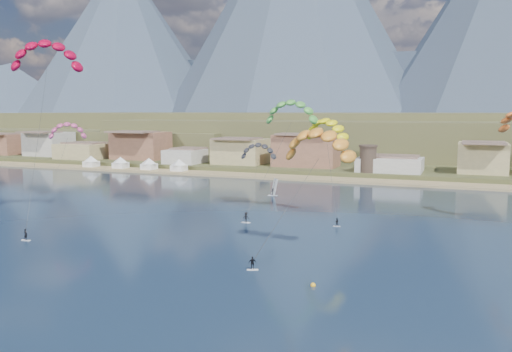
# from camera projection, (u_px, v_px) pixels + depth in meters

# --- Properties ---
(ground) EXTENTS (2400.00, 2400.00, 0.00)m
(ground) POSITION_uv_depth(u_px,v_px,m) (156.00, 290.00, 62.59)
(ground) COLOR black
(ground) RESTS_ON ground
(beach) EXTENTS (2200.00, 12.00, 0.90)m
(beach) POSITION_uv_depth(u_px,v_px,m) (346.00, 180.00, 160.30)
(beach) COLOR tan
(beach) RESTS_ON ground
(land) EXTENTS (2200.00, 900.00, 4.00)m
(land) POSITION_uv_depth(u_px,v_px,m) (434.00, 130.00, 578.92)
(land) COLOR brown
(land) RESTS_ON ground
(foothills) EXTENTS (940.00, 210.00, 18.00)m
(foothills) POSITION_uv_depth(u_px,v_px,m) (443.00, 135.00, 267.60)
(foothills) COLOR brown
(foothills) RESTS_ON ground
(mountain_ridge) EXTENTS (2060.00, 480.00, 400.00)m
(mountain_ridge) POSITION_uv_depth(u_px,v_px,m) (438.00, 26.00, 809.02)
(mountain_ridge) COLOR #2D3A4C
(mountain_ridge) RESTS_ON ground
(town) EXTENTS (400.00, 24.00, 12.00)m
(town) POSITION_uv_depth(u_px,v_px,m) (245.00, 148.00, 188.80)
(town) COLOR beige
(town) RESTS_ON ground
(watchtower) EXTENTS (5.82, 5.82, 8.60)m
(watchtower) POSITION_uv_depth(u_px,v_px,m) (368.00, 158.00, 165.09)
(watchtower) COLOR #47382D
(watchtower) RESTS_ON ground
(beach_tents) EXTENTS (43.40, 6.40, 5.00)m
(beach_tents) POSITION_uv_depth(u_px,v_px,m) (134.00, 160.00, 187.89)
(beach_tents) COLOR white
(beach_tents) RESTS_ON ground
(kitesurfer_red) EXTENTS (14.43, 19.93, 36.22)m
(kitesurfer_red) POSITION_uv_depth(u_px,v_px,m) (46.00, 51.00, 97.80)
(kitesurfer_red) COLOR silver
(kitesurfer_red) RESTS_ON ground
(kitesurfer_yellow) EXTENTS (10.71, 13.59, 21.32)m
(kitesurfer_yellow) POSITION_uv_depth(u_px,v_px,m) (327.00, 126.00, 105.23)
(kitesurfer_yellow) COLOR silver
(kitesurfer_yellow) RESTS_ON ground
(kitesurfer_orange) EXTENTS (12.40, 15.99, 21.58)m
(kitesurfer_orange) POSITION_uv_depth(u_px,v_px,m) (319.00, 139.00, 77.68)
(kitesurfer_orange) COLOR silver
(kitesurfer_orange) RESTS_ON ground
(kitesurfer_green) EXTENTS (11.81, 14.02, 25.09)m
(kitesurfer_green) POSITION_uv_depth(u_px,v_px,m) (291.00, 109.00, 106.14)
(kitesurfer_green) COLOR silver
(kitesurfer_green) RESTS_ON ground
(distant_kite_pink) EXTENTS (9.15, 8.00, 20.04)m
(distant_kite_pink) POSITION_uv_depth(u_px,v_px,m) (67.00, 128.00, 123.98)
(distant_kite_pink) COLOR #262626
(distant_kite_pink) RESTS_ON ground
(distant_kite_dark) EXTENTS (8.78, 6.44, 15.86)m
(distant_kite_dark) POSITION_uv_depth(u_px,v_px,m) (259.00, 148.00, 118.22)
(distant_kite_dark) COLOR #262626
(distant_kite_dark) RESTS_ON ground
(windsurfer) EXTENTS (2.48, 2.70, 4.33)m
(windsurfer) POSITION_uv_depth(u_px,v_px,m) (273.00, 190.00, 132.40)
(windsurfer) COLOR silver
(windsurfer) RESTS_ON ground
(buoy) EXTENTS (0.65, 0.65, 0.65)m
(buoy) POSITION_uv_depth(u_px,v_px,m) (313.00, 285.00, 64.08)
(buoy) COLOR #FFAF1A
(buoy) RESTS_ON ground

